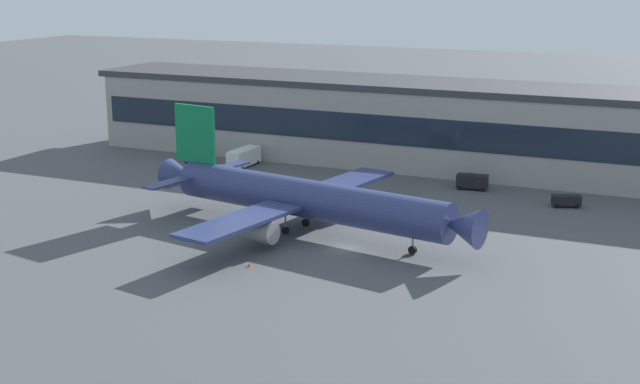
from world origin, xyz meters
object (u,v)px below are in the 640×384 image
(fuel_truck, at_px, (244,156))
(traffic_cone_0, at_px, (249,264))
(follow_me_car, at_px, (567,200))
(crew_van, at_px, (473,181))
(airliner, at_px, (303,198))
(pushback_tractor, at_px, (195,156))

(fuel_truck, distance_m, traffic_cone_0, 57.31)
(follow_me_car, distance_m, crew_van, 16.94)
(fuel_truck, bearing_deg, airliner, -49.86)
(pushback_tractor, height_order, traffic_cone_0, pushback_tractor)
(airliner, bearing_deg, crew_van, 65.14)
(follow_me_car, distance_m, pushback_tractor, 70.89)
(crew_van, bearing_deg, follow_me_car, -16.60)
(crew_van, bearing_deg, pushback_tractor, -179.18)
(pushback_tractor, xyz_separation_m, traffic_cone_0, (39.11, -49.13, -0.77))
(follow_me_car, bearing_deg, traffic_cone_0, -125.08)
(follow_me_car, xyz_separation_m, fuel_truck, (-60.20, 4.60, 0.79))
(fuel_truck, distance_m, crew_van, 43.97)
(fuel_truck, distance_m, pushback_tractor, 10.62)
(fuel_truck, bearing_deg, pushback_tractor, -177.06)
(follow_me_car, bearing_deg, crew_van, 163.40)
(follow_me_car, distance_m, fuel_truck, 60.38)
(crew_van, height_order, traffic_cone_0, crew_van)
(fuel_truck, bearing_deg, crew_van, 0.31)
(airliner, bearing_deg, follow_me_car, 42.25)
(traffic_cone_0, bearing_deg, airliner, 90.82)
(airliner, distance_m, crew_van, 37.42)
(fuel_truck, height_order, traffic_cone_0, fuel_truck)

